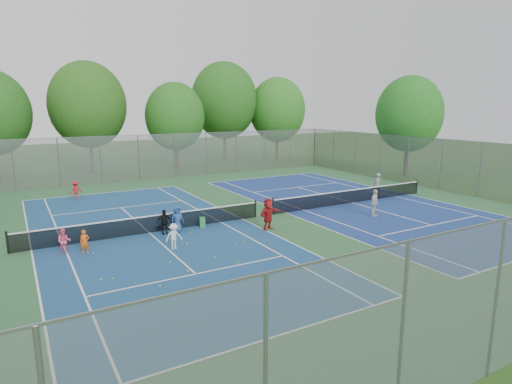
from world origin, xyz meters
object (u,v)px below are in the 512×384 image
net_left (149,225)px  net_right (353,196)px  instructor (377,185)px  ball_hopper (202,222)px  ball_crate (158,228)px

net_left → net_right: same height
instructor → net_left: bearing=-18.2°
net_right → net_left: bearing=180.0°
net_left → ball_hopper: bearing=-7.7°
ball_crate → instructor: instructor is taller
instructor → net_right: bearing=-7.4°
net_left → net_right: size_ratio=1.00×
ball_crate → ball_hopper: 2.36m
ball_crate → instructor: bearing=1.6°
net_right → instructor: size_ratio=7.47×
ball_crate → ball_hopper: size_ratio=0.58×
instructor → ball_crate: bearing=-19.0°
net_right → ball_hopper: (-11.18, -0.38, -0.17)m
ball_crate → ball_hopper: (2.26, -0.64, 0.14)m
ball_crate → instructor: size_ratio=0.19×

